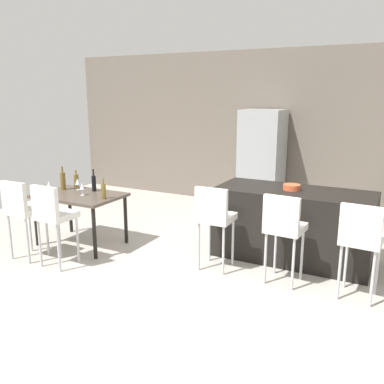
{
  "coord_description": "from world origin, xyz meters",
  "views": [
    {
      "loc": [
        1.68,
        -4.37,
        2.11
      ],
      "look_at": [
        -0.79,
        0.32,
        0.85
      ],
      "focal_mm": 38.76,
      "sensor_mm": 36.0,
      "label": 1
    }
  ],
  "objects": [
    {
      "name": "wine_glass_near",
      "position": [
        -2.25,
        -0.15,
        0.86
      ],
      "size": [
        0.07,
        0.07,
        0.17
      ],
      "color": "silver",
      "rests_on": "dining_table"
    },
    {
      "name": "bar_chair_right",
      "position": [
        1.35,
        -0.04,
        0.7
      ],
      "size": [
        0.42,
        0.42,
        1.05
      ],
      "color": "silver",
      "rests_on": "ground_plane"
    },
    {
      "name": "wine_glass_far",
      "position": [
        -2.76,
        -0.26,
        0.86
      ],
      "size": [
        0.07,
        0.07,
        0.17
      ],
      "color": "silver",
      "rests_on": "dining_table"
    },
    {
      "name": "bar_chair_middle",
      "position": [
        0.55,
        -0.04,
        0.7
      ],
      "size": [
        0.42,
        0.42,
        1.05
      ],
      "color": "silver",
      "rests_on": "ground_plane"
    },
    {
      "name": "dining_table",
      "position": [
        -2.34,
        -0.12,
        0.66
      ],
      "size": [
        1.18,
        0.79,
        0.74
      ],
      "color": "#4C4238",
      "rests_on": "ground_plane"
    },
    {
      "name": "wine_bottle_inner",
      "position": [
        -2.64,
        0.14,
        0.85
      ],
      "size": [
        0.07,
        0.07,
        0.27
      ],
      "color": "brown",
      "rests_on": "dining_table"
    },
    {
      "name": "refrigerator",
      "position": [
        -0.65,
        2.76,
        0.92
      ],
      "size": [
        0.72,
        0.68,
        1.84
      ],
      "primitive_type": "cube",
      "color": "#939699",
      "rests_on": "ground_plane"
    },
    {
      "name": "wine_bottle_left",
      "position": [
        -2.75,
        -0.01,
        0.87
      ],
      "size": [
        0.08,
        0.08,
        0.34
      ],
      "color": "brown",
      "rests_on": "dining_table"
    },
    {
      "name": "kitchen_island",
      "position": [
        0.46,
        0.76,
        0.46
      ],
      "size": [
        1.96,
        0.83,
        0.92
      ],
      "primitive_type": "cube",
      "color": "black",
      "rests_on": "ground_plane"
    },
    {
      "name": "ground_plane",
      "position": [
        0.0,
        0.0,
        0.0
      ],
      "size": [
        10.0,
        10.0,
        0.0
      ],
      "primitive_type": "plane",
      "color": "#ADA89E"
    },
    {
      "name": "fruit_bowl",
      "position": [
        0.42,
        0.76,
        0.96
      ],
      "size": [
        0.22,
        0.22,
        0.07
      ],
      "primitive_type": "cylinder",
      "color": "#C6512D",
      "rests_on": "kitchen_island"
    },
    {
      "name": "dining_chair_far",
      "position": [
        -2.08,
        -0.88,
        0.7
      ],
      "size": [
        0.41,
        0.41,
        1.05
      ],
      "color": "silver",
      "rests_on": "ground_plane"
    },
    {
      "name": "bar_chair_left",
      "position": [
        -0.29,
        -0.04,
        0.7
      ],
      "size": [
        0.41,
        0.41,
        1.05
      ],
      "color": "silver",
      "rests_on": "ground_plane"
    },
    {
      "name": "dining_chair_near",
      "position": [
        -2.61,
        -0.88,
        0.7
      ],
      "size": [
        0.4,
        0.4,
        1.05
      ],
      "color": "silver",
      "rests_on": "ground_plane"
    },
    {
      "name": "wine_bottle_end",
      "position": [
        -1.86,
        -0.17,
        0.85
      ],
      "size": [
        0.06,
        0.06,
        0.28
      ],
      "color": "brown",
      "rests_on": "dining_table"
    },
    {
      "name": "wine_bottle_middle",
      "position": [
        -2.28,
        0.12,
        0.86
      ],
      "size": [
        0.06,
        0.06,
        0.32
      ],
      "color": "black",
      "rests_on": "dining_table"
    },
    {
      "name": "wine_glass_right",
      "position": [
        -2.53,
        0.06,
        0.86
      ],
      "size": [
        0.07,
        0.07,
        0.17
      ],
      "color": "silver",
      "rests_on": "dining_table"
    },
    {
      "name": "back_wall",
      "position": [
        0.0,
        3.2,
        1.45
      ],
      "size": [
        10.0,
        0.12,
        2.9
      ],
      "primitive_type": "cube",
      "color": "#665B51",
      "rests_on": "ground_plane"
    }
  ]
}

